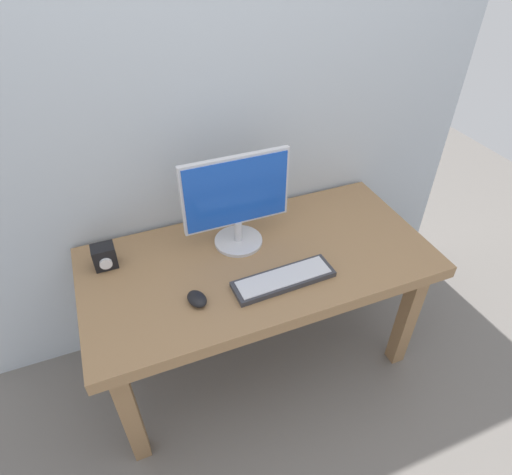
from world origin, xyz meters
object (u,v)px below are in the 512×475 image
Objects in this scene: keyboard_primary at (284,279)px; audio_controller at (104,257)px; monitor at (237,200)px; desk at (259,272)px; mouse at (197,299)px.

audio_controller is (-0.67, 0.37, 0.04)m from keyboard_primary.
monitor reaches higher than audio_controller.
desk is at bearing -71.78° from monitor.
monitor is at bearing -5.21° from audio_controller.
keyboard_primary reaches higher than desk.
desk is 0.35m from monitor.
audio_controller is at bearing 162.71° from desk.
audio_controller is (-0.58, 0.05, -0.18)m from monitor.
keyboard_primary is 0.37m from mouse.
mouse reaches higher than keyboard_primary.
audio_controller reaches higher than desk.
desk is 0.20m from keyboard_primary.
audio_controller reaches higher than mouse.
monitor is at bearing 108.22° from desk.
monitor reaches higher than mouse.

